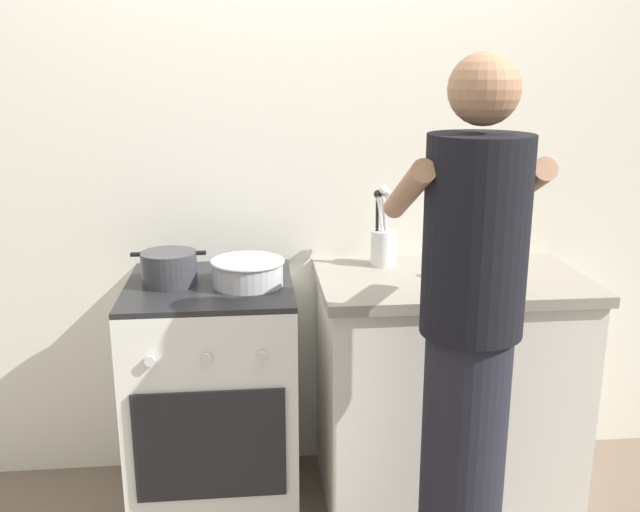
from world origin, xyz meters
TOP-DOWN VIEW (x-y plane):
  - back_wall at (0.20, 0.50)m, footprint 3.20×0.10m
  - countertop at (0.55, 0.15)m, footprint 1.00×0.60m
  - stove_range at (-0.35, 0.15)m, footprint 0.60×0.62m
  - pot at (-0.49, 0.16)m, footprint 0.27×0.20m
  - mixing_bowl at (-0.21, 0.12)m, footprint 0.27×0.27m
  - utensil_crock at (0.32, 0.33)m, footprint 0.10×0.10m
  - spice_bottle at (0.53, 0.13)m, footprint 0.04×0.04m
  - oil_bottle at (0.75, 0.18)m, footprint 0.06×0.06m
  - person at (0.44, -0.41)m, footprint 0.41×0.50m

SIDE VIEW (x-z plane):
  - stove_range at x=-0.35m, z-range 0.00..0.90m
  - countertop at x=0.55m, z-range 0.00..0.90m
  - person at x=0.44m, z-range 0.01..1.71m
  - spice_bottle at x=0.53m, z-range 0.90..0.98m
  - mixing_bowl at x=-0.21m, z-range 0.90..1.00m
  - pot at x=-0.49m, z-range 0.90..1.02m
  - oil_bottle at x=0.75m, z-range 0.88..1.11m
  - utensil_crock at x=0.32m, z-range 0.84..1.16m
  - back_wall at x=0.20m, z-range 0.00..2.50m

